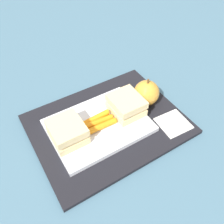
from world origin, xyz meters
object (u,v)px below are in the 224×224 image
(sandwich_half_left, at_px, (67,132))
(carrot_sticks_bundle, at_px, (98,122))
(food_tray, at_px, (99,125))
(sandwich_half_right, at_px, (126,105))
(paper_napkin, at_px, (173,123))
(apple, at_px, (146,93))

(sandwich_half_left, bearing_deg, carrot_sticks_bundle, -0.35)
(food_tray, bearing_deg, carrot_sticks_bundle, -140.96)
(sandwich_half_right, height_order, paper_napkin, sandwich_half_right)
(sandwich_half_right, bearing_deg, paper_napkin, -46.55)
(sandwich_half_left, distance_m, carrot_sticks_bundle, 0.08)
(food_tray, height_order, carrot_sticks_bundle, carrot_sticks_bundle)
(sandwich_half_right, distance_m, carrot_sticks_bundle, 0.08)
(sandwich_half_right, xyz_separation_m, carrot_sticks_bundle, (-0.08, -0.00, -0.01))
(sandwich_half_left, distance_m, sandwich_half_right, 0.16)
(carrot_sticks_bundle, bearing_deg, apple, 4.05)
(paper_napkin, bearing_deg, carrot_sticks_bundle, 151.80)
(sandwich_half_left, distance_m, apple, 0.23)
(food_tray, xyz_separation_m, carrot_sticks_bundle, (-0.00, -0.00, 0.01))
(food_tray, distance_m, carrot_sticks_bundle, 0.01)
(sandwich_half_right, distance_m, apple, 0.07)
(paper_napkin, bearing_deg, apple, 97.52)
(sandwich_half_left, relative_size, apple, 1.04)
(sandwich_half_left, bearing_deg, apple, 2.54)
(carrot_sticks_bundle, distance_m, apple, 0.15)
(apple, bearing_deg, food_tray, -176.11)
(sandwich_half_right, relative_size, carrot_sticks_bundle, 1.03)
(sandwich_half_right, height_order, carrot_sticks_bundle, sandwich_half_right)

